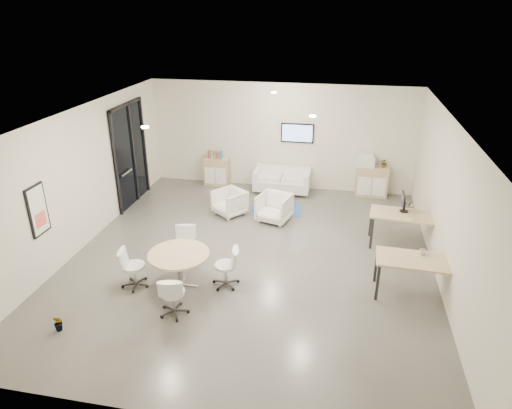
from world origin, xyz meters
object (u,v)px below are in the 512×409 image
at_px(armchair_left, 229,201).
at_px(round_table, 179,257).
at_px(sideboard_right, 372,181).
at_px(desk_rear, 404,217).
at_px(sideboard_left, 217,171).
at_px(armchair_right, 274,206).
at_px(loveseat, 282,181).
at_px(desk_front, 416,263).

distance_m(armchair_left, round_table, 3.55).
height_order(sideboard_right, desk_rear, sideboard_right).
distance_m(sideboard_right, armchair_left, 4.36).
bearing_deg(armchair_left, round_table, -54.50).
bearing_deg(sideboard_left, armchair_right, -46.08).
distance_m(sideboard_left, round_table, 5.71).
distance_m(sideboard_right, round_table, 6.88).
xyz_separation_m(loveseat, desk_front, (3.29, -4.86, 0.37)).
xyz_separation_m(sideboard_left, loveseat, (2.11, -0.20, -0.09)).
bearing_deg(armchair_left, sideboard_left, 151.83).
height_order(sideboard_right, armchair_right, sideboard_right).
bearing_deg(desk_front, armchair_right, 141.86).
bearing_deg(armchair_right, desk_front, -25.40).
bearing_deg(round_table, sideboard_left, 98.03).
xyz_separation_m(desk_front, round_table, (-4.60, -0.59, -0.05)).
xyz_separation_m(sideboard_right, round_table, (-3.97, -5.62, 0.20)).
height_order(desk_rear, round_table, desk_rear).
distance_m(armchair_right, desk_front, 4.25).
height_order(sideboard_left, desk_rear, sideboard_left).
bearing_deg(armchair_right, desk_rear, 2.81).
bearing_deg(sideboard_left, round_table, -81.97).
relative_size(loveseat, desk_rear, 1.05).
bearing_deg(sideboard_left, sideboard_right, -0.27).
height_order(sideboard_right, round_table, sideboard_right).
bearing_deg(desk_rear, sideboard_right, 107.21).
xyz_separation_m(sideboard_right, armchair_left, (-3.82, -2.09, -0.08)).
xyz_separation_m(armchair_left, desk_rear, (4.43, -0.88, 0.34)).
xyz_separation_m(armchair_right, desk_rear, (3.18, -0.72, 0.31)).
bearing_deg(loveseat, desk_front, -55.06).
xyz_separation_m(armchair_left, desk_front, (4.46, -2.94, 0.33)).
bearing_deg(round_table, armchair_left, 87.67).
height_order(sideboard_left, armchair_right, sideboard_left).
xyz_separation_m(sideboard_left, round_table, (0.80, -5.65, 0.23)).
height_order(armchair_left, desk_rear, desk_rear).
bearing_deg(loveseat, sideboard_right, 4.63).
bearing_deg(desk_rear, armchair_left, 174.41).
height_order(sideboard_right, armchair_left, sideboard_right).
height_order(armchair_right, desk_front, armchair_right).
height_order(desk_rear, desk_front, desk_rear).
relative_size(sideboard_left, desk_front, 0.56).
xyz_separation_m(sideboard_right, desk_rear, (0.61, -2.97, 0.26)).
relative_size(sideboard_right, desk_rear, 0.58).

